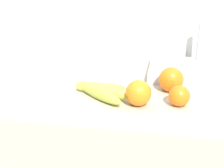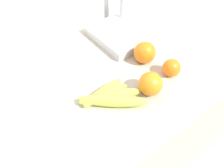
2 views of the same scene
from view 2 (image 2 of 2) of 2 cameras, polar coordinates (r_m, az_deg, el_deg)
ground_plane at (r=1.57m, az=0.85°, el=-22.03°), size 6.00×6.00×0.00m
counter at (r=1.15m, az=1.11°, el=-13.31°), size 1.88×0.64×0.93m
wall_back at (r=1.19m, az=-9.05°, el=3.18°), size 2.28×0.06×1.30m
banana_bunch at (r=0.66m, az=-0.85°, el=-3.52°), size 0.20×0.17×0.04m
orange_back_left at (r=0.76m, az=16.05°, el=4.32°), size 0.06×0.06×0.06m
orange_back_right at (r=0.80m, az=8.97°, el=8.57°), size 0.08×0.08×0.08m
orange_right at (r=0.68m, az=10.55°, el=0.05°), size 0.08×0.08×0.08m
sink_basin at (r=0.98m, az=6.17°, el=15.13°), size 0.38×0.26×0.19m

